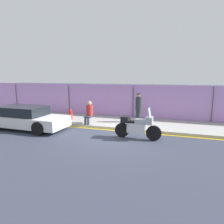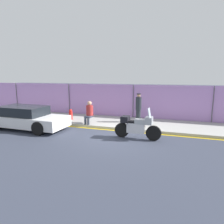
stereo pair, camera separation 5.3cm
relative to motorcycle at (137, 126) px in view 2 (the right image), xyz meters
name	(u,v)px [view 2 (the right image)]	position (x,y,z in m)	size (l,w,h in m)	color
ground_plane	(115,137)	(-1.09, -0.02, -0.62)	(120.00, 120.00, 0.00)	#333847
sidewalk	(128,123)	(-1.09, 2.66, -0.55)	(36.70, 3.04, 0.15)	#9E9E99
curb_paint_stripe	(121,131)	(-1.09, 1.05, -0.62)	(36.70, 0.18, 0.01)	gold
storefront_fence	(133,102)	(-1.09, 4.27, 0.57)	(34.87, 0.17, 2.38)	#AD7FC6
motorcycle	(137,126)	(0.00, 0.00, 0.00)	(2.26, 0.56, 1.52)	black
officer_standing	(138,107)	(-0.48, 2.87, 0.44)	(0.35, 0.35, 1.77)	#1E2328
person_seated_on_curb	(89,111)	(-3.22, 1.62, 0.27)	(0.42, 0.70, 1.34)	#2D3342
parked_car_right_down_street	(26,118)	(-6.38, -0.11, 0.01)	(4.72, 1.99, 1.29)	silver
fire_hydrant	(71,115)	(-4.80, 2.18, -0.13)	(0.24, 0.30, 0.69)	red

